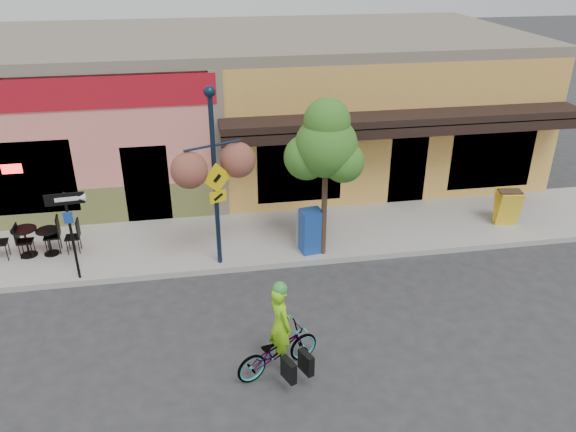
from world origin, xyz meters
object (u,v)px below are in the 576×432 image
object	(u,v)px
newspaper_box_blue	(311,231)
newspaper_box_grey	(305,228)
building	(242,103)
street_tree	(325,179)
bicycle	(278,350)
lamp_post	(215,180)
cyclist_rider	(280,336)
one_way_sign	(72,236)

from	to	relation	value
newspaper_box_blue	newspaper_box_grey	size ratio (longest dim) A/B	1.26
building	street_tree	xyz separation A→B (m)	(1.30, -6.69, -0.12)
bicycle	lamp_post	xyz separation A→B (m)	(-0.83, 3.80, 1.85)
newspaper_box_grey	street_tree	xyz separation A→B (m)	(0.35, -0.57, 1.53)
cyclist_rider	newspaper_box_blue	world-z (taller)	cyclist_rider
newspaper_box_blue	newspaper_box_grey	world-z (taller)	newspaper_box_blue
lamp_post	one_way_sign	world-z (taller)	lamp_post
newspaper_box_blue	newspaper_box_grey	distance (m)	0.43
cyclist_rider	lamp_post	xyz separation A→B (m)	(-0.88, 3.80, 1.52)
cyclist_rider	newspaper_box_blue	bearing A→B (deg)	-42.38
one_way_sign	newspaper_box_blue	distance (m)	5.54
building	lamp_post	size ratio (longest dim) A/B	4.25
building	newspaper_box_grey	world-z (taller)	building
cyclist_rider	newspaper_box_blue	xyz separation A→B (m)	(1.40, 3.96, -0.06)
lamp_post	newspaper_box_blue	xyz separation A→B (m)	(2.27, 0.16, -1.58)
bicycle	one_way_sign	distance (m)	5.52
lamp_post	bicycle	bearing A→B (deg)	-99.94
newspaper_box_blue	bicycle	bearing A→B (deg)	-118.86
lamp_post	cyclist_rider	bearing A→B (deg)	-99.22
bicycle	lamp_post	distance (m)	4.31
newspaper_box_blue	street_tree	xyz separation A→B (m)	(0.28, -0.15, 1.42)
cyclist_rider	bicycle	bearing A→B (deg)	67.01
building	newspaper_box_blue	bearing A→B (deg)	-81.10
one_way_sign	street_tree	world-z (taller)	street_tree
cyclist_rider	one_way_sign	distance (m)	5.52
one_way_sign	newspaper_box_blue	world-z (taller)	one_way_sign
cyclist_rider	one_way_sign	size ratio (longest dim) A/B	0.72
bicycle	newspaper_box_blue	xyz separation A→B (m)	(1.45, 3.96, 0.27)
cyclist_rider	street_tree	size ratio (longest dim) A/B	0.39
building	bicycle	size ratio (longest dim) A/B	10.84
bicycle	one_way_sign	world-z (taller)	one_way_sign
cyclist_rider	newspaper_box_blue	size ratio (longest dim) A/B	1.38
newspaper_box_grey	lamp_post	bearing A→B (deg)	-149.52
cyclist_rider	newspaper_box_grey	world-z (taller)	cyclist_rider
newspaper_box_grey	building	bearing A→B (deg)	114.80
bicycle	building	bearing A→B (deg)	-25.29
building	cyclist_rider	xyz separation A→B (m)	(-0.37, -10.50, -1.48)
newspaper_box_blue	street_tree	bearing A→B (deg)	-37.79
bicycle	lamp_post	world-z (taller)	lamp_post
one_way_sign	building	bearing A→B (deg)	51.49
building	newspaper_box_blue	distance (m)	6.80
building	one_way_sign	size ratio (longest dim) A/B	8.48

